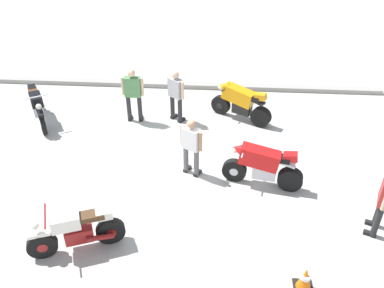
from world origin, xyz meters
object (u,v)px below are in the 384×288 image
Objects in this scene: motorcycle_cream_vintage at (76,231)px; motorcycle_orange_sportbike at (241,102)px; motorcycle_black_cruiser at (37,106)px; person_in_gray_shirt at (176,93)px; person_in_white_shirt at (191,145)px; person_in_green_shirt at (133,92)px; person_in_red_shirt at (384,198)px; traffic_cone at (305,279)px; motorcycle_red_sportbike at (263,165)px.

motorcycle_cream_vintage is 6.34m from motorcycle_orange_sportbike.
motorcycle_cream_vintage is 1.00× the size of motorcycle_black_cruiser.
person_in_gray_shirt reaches higher than motorcycle_black_cruiser.
person_in_green_shirt reaches higher than person_in_white_shirt.
person_in_red_shirt is 3.15× the size of traffic_cone.
motorcycle_cream_vintage is 1.11× the size of person_in_green_shirt.
traffic_cone is (1.04, -6.00, -0.33)m from motorcycle_orange_sportbike.
motorcycle_black_cruiser is 9.63m from person_in_red_shirt.
motorcycle_black_cruiser is 1.11× the size of person_in_green_shirt.
motorcycle_red_sportbike is at bearing -127.12° from person_in_green_shirt.
motorcycle_red_sportbike is 1.78m from person_in_white_shirt.
motorcycle_red_sportbike is 1.17× the size of person_in_red_shirt.
person_in_red_shirt reaches higher than motorcycle_black_cruiser.
person_in_red_shirt is at bearing 167.91° from motorcycle_cream_vintage.
person_in_gray_shirt is (-1.92, -0.19, 0.32)m from motorcycle_orange_sportbike.
motorcycle_cream_vintage is at bearing -156.62° from person_in_gray_shirt.
motorcycle_cream_vintage is 5.38m from person_in_gray_shirt.
person_in_green_shirt is at bearing 33.59° from motorcycle_orange_sportbike.
person_in_white_shirt is 3.08m from person_in_green_shirt.
motorcycle_orange_sportbike and motorcycle_red_sportbike have the same top height.
motorcycle_red_sportbike is at bearing 126.42° from motorcycle_orange_sportbike.
motorcycle_black_cruiser is (-2.62, 4.82, 0.03)m from motorcycle_cream_vintage.
traffic_cone is at bearing 63.01° from person_in_red_shirt.
motorcycle_orange_sportbike is 1.11× the size of person_in_gray_shirt.
motorcycle_orange_sportbike is 5.24m from person_in_red_shirt.
traffic_cone is (0.60, -2.96, -0.33)m from motorcycle_red_sportbike.
motorcycle_red_sportbike is 3.04m from traffic_cone.
person_in_white_shirt is at bearing -142.35° from person_in_green_shirt.
person_in_green_shirt reaches higher than traffic_cone.
person_in_red_shirt is at bearing -82.84° from person_in_white_shirt.
motorcycle_orange_sportbike is at bearing -84.40° from person_in_green_shirt.
motorcycle_cream_vintage is 1.16× the size of person_in_gray_shirt.
person_in_green_shirt reaches higher than motorcycle_black_cruiser.
motorcycle_orange_sportbike is at bearing -70.62° from motorcycle_red_sportbike.
motorcycle_black_cruiser is at bearing 134.15° from person_in_gray_shirt.
person_in_white_shirt is 3.01× the size of traffic_cone.
person_in_green_shirt is 1.25m from person_in_gray_shirt.
person_in_gray_shirt is at bearing 116.92° from traffic_cone.
person_in_green_shirt reaches higher than motorcycle_orange_sportbike.
motorcycle_cream_vintage reaches higher than traffic_cone.
motorcycle_orange_sportbike reaches higher than traffic_cone.
person_in_red_shirt is (2.32, -1.39, 0.36)m from motorcycle_red_sportbike.
motorcycle_black_cruiser is at bearing -3.24° from person_in_red_shirt.
person_in_gray_shirt is at bearing 33.94° from motorcycle_orange_sportbike.
motorcycle_black_cruiser is at bearing 142.18° from traffic_cone.
traffic_cone is at bearing -113.53° from person_in_gray_shirt.
motorcycle_black_cruiser reaches higher than traffic_cone.
person_in_green_shirt is at bearing -14.20° from person_in_red_shirt.
motorcycle_orange_sportbike is at bearing -37.33° from person_in_red_shirt.
person_in_white_shirt is at bearing -126.69° from person_in_gray_shirt.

